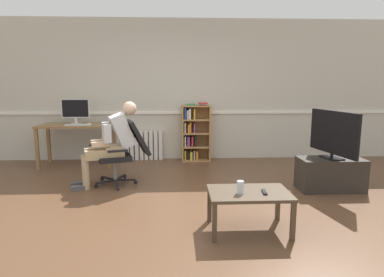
{
  "coord_description": "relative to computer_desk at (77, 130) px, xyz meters",
  "views": [
    {
      "loc": [
        -0.08,
        -3.89,
        1.5
      ],
      "look_at": [
        0.15,
        0.85,
        0.7
      ],
      "focal_mm": 31.07,
      "sensor_mm": 36.0,
      "label": 1
    }
  ],
  "objects": [
    {
      "name": "coffee_table",
      "position": [
        2.53,
        -2.85,
        -0.29
      ],
      "size": [
        0.82,
        0.54,
        0.41
      ],
      "color": "#4C3D2D",
      "rests_on": "ground_plane"
    },
    {
      "name": "tv_screen",
      "position": [
        3.97,
        -1.61,
        0.15
      ],
      "size": [
        0.26,
        0.97,
        0.67
      ],
      "rotation": [
        0.0,
        0.0,
        1.77
      ],
      "color": "black",
      "rests_on": "tv_stand"
    },
    {
      "name": "tv_stand",
      "position": [
        3.97,
        -1.61,
        -0.42
      ],
      "size": [
        0.89,
        0.42,
        0.45
      ],
      "color": "#2D2823",
      "rests_on": "ground_plane"
    },
    {
      "name": "person_seated",
      "position": [
        0.85,
        -1.22,
        0.0
      ],
      "size": [
        0.98,
        0.57,
        1.23
      ],
      "rotation": [
        0.0,
        0.0,
        -1.28
      ],
      "color": "tan",
      "rests_on": "ground_plane"
    },
    {
      "name": "imac_monitor",
      "position": [
        -0.03,
        0.08,
        0.37
      ],
      "size": [
        0.5,
        0.14,
        0.45
      ],
      "color": "silver",
      "rests_on": "computer_desk"
    },
    {
      "name": "ground_plane",
      "position": [
        1.88,
        -2.15,
        -0.65
      ],
      "size": [
        18.0,
        18.0,
        0.0
      ],
      "primitive_type": "plane",
      "color": "brown"
    },
    {
      "name": "bookshelf",
      "position": [
        2.15,
        0.29,
        -0.11
      ],
      "size": [
        0.55,
        0.29,
        1.13
      ],
      "color": "#AD7F4C",
      "rests_on": "ground_plane"
    },
    {
      "name": "keyboard",
      "position": [
        0.04,
        -0.14,
        0.12
      ],
      "size": [
        0.4,
        0.12,
        0.02
      ],
      "primitive_type": "cube",
      "color": "silver",
      "rests_on": "computer_desk"
    },
    {
      "name": "drinking_glass",
      "position": [
        2.43,
        -2.9,
        -0.17
      ],
      "size": [
        0.07,
        0.07,
        0.13
      ],
      "primitive_type": "cylinder",
      "color": "silver",
      "rests_on": "coffee_table"
    },
    {
      "name": "office_chair",
      "position": [
        1.04,
        -1.16,
        -0.13
      ],
      "size": [
        0.84,
        0.68,
        0.96
      ],
      "rotation": [
        0.0,
        0.0,
        -1.28
      ],
      "color": "black",
      "rests_on": "ground_plane"
    },
    {
      "name": "computer_mouse",
      "position": [
        0.26,
        -0.12,
        0.12
      ],
      "size": [
        0.06,
        0.1,
        0.03
      ],
      "primitive_type": "cube",
      "color": "white",
      "rests_on": "computer_desk"
    },
    {
      "name": "radiator",
      "position": [
        1.07,
        0.39,
        -0.36
      ],
      "size": [
        0.91,
        0.08,
        0.57
      ],
      "color": "white",
      "rests_on": "ground_plane"
    },
    {
      "name": "spare_remote",
      "position": [
        2.67,
        -2.9,
        -0.23
      ],
      "size": [
        0.05,
        0.15,
        0.02
      ],
      "primitive_type": "cube",
      "rotation": [
        0.0,
        0.0,
        3.06
      ],
      "color": "black",
      "rests_on": "coffee_table"
    },
    {
      "name": "computer_desk",
      "position": [
        0.0,
        0.0,
        0.0
      ],
      "size": [
        1.32,
        0.62,
        0.76
      ],
      "color": "olive",
      "rests_on": "ground_plane"
    },
    {
      "name": "back_wall",
      "position": [
        1.88,
        0.5,
        0.7
      ],
      "size": [
        12.0,
        0.13,
        2.7
      ],
      "color": "beige",
      "rests_on": "ground_plane"
    }
  ]
}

